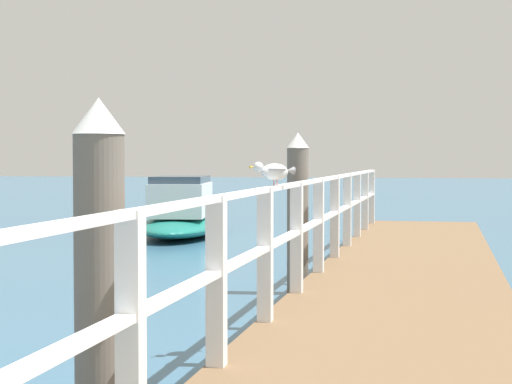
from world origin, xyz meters
name	(u,v)px	position (x,y,z in m)	size (l,w,h in m)	color
pier_deck	(403,302)	(0.00, 9.86, 0.19)	(2.27, 19.72, 0.39)	brown
pier_railing	(308,220)	(-1.05, 9.86, 1.09)	(0.12, 18.24, 1.14)	white
dock_piling_near	(100,287)	(-1.43, 4.64, 1.06)	(0.29, 0.29, 2.11)	#6B6056
dock_piling_far	(298,213)	(-1.43, 11.45, 1.06)	(0.29, 0.29, 2.11)	#6B6056
seagull_foreground	(274,171)	(-1.06, 7.81, 1.66)	(0.37, 0.37, 0.21)	white
boat_1	(183,216)	(-5.42, 19.54, 0.45)	(2.70, 5.71, 1.37)	#197266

